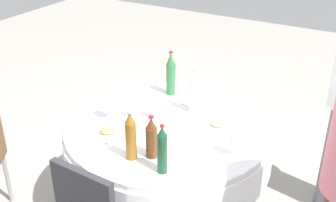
{
  "coord_description": "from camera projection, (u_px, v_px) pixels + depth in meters",
  "views": [
    {
      "loc": [
        -1.19,
        2.09,
        2.15
      ],
      "look_at": [
        0.0,
        0.0,
        0.91
      ],
      "focal_mm": 45.27,
      "sensor_mm": 36.0,
      "label": 1
    }
  ],
  "objects": [
    {
      "name": "bottle_clear_front",
      "position": [
        194.0,
        91.0,
        2.87
      ],
      "size": [
        0.07,
        0.07,
        0.33
      ],
      "color": "silver",
      "rests_on": "dining_table"
    },
    {
      "name": "bottle_brown_mid",
      "position": [
        151.0,
        138.0,
        2.4
      ],
      "size": [
        0.07,
        0.07,
        0.27
      ],
      "color": "#593314",
      "rests_on": "dining_table"
    },
    {
      "name": "plate_outer",
      "position": [
        108.0,
        133.0,
        2.67
      ],
      "size": [
        0.23,
        0.23,
        0.04
      ],
      "color": "white",
      "rests_on": "dining_table"
    },
    {
      "name": "wine_glass_front",
      "position": [
        134.0,
        103.0,
        2.82
      ],
      "size": [
        0.06,
        0.06,
        0.15
      ],
      "color": "white",
      "rests_on": "dining_table"
    },
    {
      "name": "fork_north",
      "position": [
        152.0,
        104.0,
        3.03
      ],
      "size": [
        0.02,
        0.18,
        0.0
      ],
      "primitive_type": "cube",
      "rotation": [
        0.0,
        0.0,
        4.7
      ],
      "color": "silver",
      "rests_on": "dining_table"
    },
    {
      "name": "fork_rear",
      "position": [
        182.0,
        102.0,
        3.06
      ],
      "size": [
        0.17,
        0.09,
        0.0
      ],
      "primitive_type": "cube",
      "rotation": [
        0.0,
        0.0,
        5.86
      ],
      "color": "silver",
      "rests_on": "dining_table"
    },
    {
      "name": "plate_right",
      "position": [
        174.0,
        138.0,
        2.62
      ],
      "size": [
        0.23,
        0.23,
        0.02
      ],
      "color": "white",
      "rests_on": "dining_table"
    },
    {
      "name": "wine_glass_south",
      "position": [
        155.0,
        106.0,
        2.81
      ],
      "size": [
        0.07,
        0.07,
        0.13
      ],
      "color": "white",
      "rests_on": "dining_table"
    },
    {
      "name": "bottle_dark_green_rear",
      "position": [
        162.0,
        150.0,
        2.26
      ],
      "size": [
        0.06,
        0.06,
        0.3
      ],
      "color": "#194728",
      "rests_on": "dining_table"
    },
    {
      "name": "plate_left",
      "position": [
        218.0,
        126.0,
        2.75
      ],
      "size": [
        0.22,
        0.22,
        0.04
      ],
      "color": "white",
      "rests_on": "dining_table"
    },
    {
      "name": "wine_glass_mid",
      "position": [
        235.0,
        139.0,
        2.41
      ],
      "size": [
        0.07,
        0.07,
        0.15
      ],
      "color": "white",
      "rests_on": "dining_table"
    },
    {
      "name": "bottle_amber_north",
      "position": [
        131.0,
        137.0,
        2.38
      ],
      "size": [
        0.06,
        0.06,
        0.31
      ],
      "color": "#8C5619",
      "rests_on": "dining_table"
    },
    {
      "name": "wine_glass_inner",
      "position": [
        107.0,
        103.0,
        2.81
      ],
      "size": [
        0.08,
        0.08,
        0.15
      ],
      "color": "white",
      "rests_on": "dining_table"
    },
    {
      "name": "bottle_green_west",
      "position": [
        171.0,
        74.0,
        3.12
      ],
      "size": [
        0.07,
        0.07,
        0.34
      ],
      "color": "#2D6B38",
      "rests_on": "dining_table"
    },
    {
      "name": "dining_table",
      "position": [
        168.0,
        143.0,
        2.85
      ],
      "size": [
        1.38,
        1.38,
        0.74
      ],
      "color": "white",
      "rests_on": "ground_plane"
    }
  ]
}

